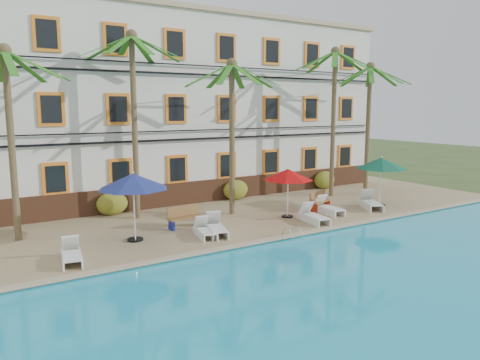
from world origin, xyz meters
TOP-DOWN VIEW (x-y plane):
  - ground at (0.00, 0.00)m, footprint 100.00×100.00m
  - pool_deck at (0.00, 5.00)m, footprint 30.00×12.00m
  - swimming_pool at (0.00, -7.00)m, footprint 26.00×12.00m
  - pool_coping at (0.00, -0.90)m, footprint 30.00×0.35m
  - hotel_building at (0.00, 9.98)m, footprint 25.40×6.44m
  - palm_a at (-9.48, 4.35)m, footprint 4.56×4.56m
  - palm_b at (-4.29, 5.37)m, footprint 4.56×4.56m
  - palm_c at (-0.12, 3.76)m, footprint 4.56×4.56m
  - palm_d at (7.09, 4.54)m, footprint 4.56×4.56m
  - palm_e at (9.21, 3.89)m, footprint 4.56×4.56m
  - shrub_left at (-5.09, 6.60)m, footprint 1.50×0.90m
  - shrub_mid at (1.85, 6.60)m, footprint 1.50×0.90m
  - shrub_right at (8.46, 6.60)m, footprint 1.50×0.90m
  - umbrella_blue at (-5.69, 1.86)m, footprint 2.70×2.70m
  - umbrella_red at (1.68, 1.75)m, footprint 2.35×2.35m
  - umbrella_green at (7.28, 1.15)m, footprint 2.61×2.61m
  - lounger_a at (-8.37, 0.54)m, footprint 0.92×1.81m
  - lounger_b at (-3.16, 0.90)m, footprint 0.90×1.72m
  - lounger_c at (-2.63, 0.95)m, footprint 1.20×1.97m
  - lounger_d at (2.04, 0.38)m, footprint 0.91×1.89m
  - lounger_e at (3.78, 1.29)m, footprint 0.79×1.87m
  - lounger_f at (6.41, 0.98)m, footprint 1.57×2.07m
  - bench_left at (-3.22, 2.65)m, footprint 1.53×0.58m
  - bench_right at (4.02, 2.20)m, footprint 1.57×0.95m
  - pool_ladder at (-0.25, -1.00)m, footprint 0.54×0.74m

SIDE VIEW (x-z plane):
  - ground at x=0.00m, z-range 0.00..0.00m
  - swimming_pool at x=0.00m, z-range 0.00..0.20m
  - pool_deck at x=0.00m, z-range 0.00..0.25m
  - pool_ladder at x=-0.25m, z-range -0.12..0.62m
  - pool_coping at x=0.00m, z-range 0.25..0.31m
  - lounger_b at x=-3.16m, z-range 0.11..0.89m
  - lounger_a at x=-8.37m, z-range 0.11..0.92m
  - lounger_d at x=2.04m, z-range 0.10..0.96m
  - lounger_e at x=3.78m, z-range 0.10..0.96m
  - lounger_c at x=-2.63m, z-range 0.10..0.97m
  - lounger_f at x=6.41m, z-range 0.09..1.02m
  - bench_left at x=-3.22m, z-range 0.26..1.18m
  - bench_right at x=4.02m, z-range 0.26..1.18m
  - shrub_left at x=-5.09m, z-range 0.25..1.35m
  - shrub_mid at x=1.85m, z-range 0.25..1.35m
  - shrub_right at x=8.46m, z-range 0.25..1.35m
  - umbrella_red at x=1.68m, z-range 1.08..3.43m
  - umbrella_green at x=7.28m, z-range 1.17..3.78m
  - umbrella_blue at x=-5.69m, z-range 1.21..3.90m
  - palm_c at x=-0.12m, z-range 1.36..8.68m
  - palm_a at x=-9.48m, z-range 1.36..8.76m
  - palm_e at x=9.21m, z-range 1.38..9.01m
  - hotel_building at x=0.00m, z-range 0.26..10.49m
  - palm_d at x=7.09m, z-range 1.44..9.84m
  - palm_b at x=-4.29m, z-range 1.44..9.90m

